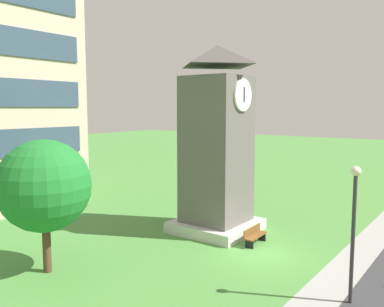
# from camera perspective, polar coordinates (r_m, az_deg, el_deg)

# --- Properties ---
(ground_plane) EXTENTS (160.00, 160.00, 0.00)m
(ground_plane) POSITION_cam_1_polar(r_m,az_deg,el_deg) (20.27, 9.42, -13.90)
(ground_plane) COLOR #4C893D
(kerb_strip) EXTENTS (120.00, 1.60, 0.01)m
(kerb_strip) POSITION_cam_1_polar(r_m,az_deg,el_deg) (18.95, 20.33, -15.69)
(kerb_strip) COLOR #9E9E99
(kerb_strip) RESTS_ON ground
(clock_tower) EXTENTS (4.27, 4.27, 10.45)m
(clock_tower) POSITION_cam_1_polar(r_m,az_deg,el_deg) (22.69, 3.51, 0.50)
(clock_tower) COLOR #605B56
(clock_tower) RESTS_ON ground
(park_bench) EXTENTS (1.81, 0.53, 0.88)m
(park_bench) POSITION_cam_1_polar(r_m,az_deg,el_deg) (21.51, 8.87, -11.38)
(park_bench) COLOR brown
(park_bench) RESTS_ON ground
(street_lamp) EXTENTS (0.36, 0.36, 5.00)m
(street_lamp) POSITION_cam_1_polar(r_m,az_deg,el_deg) (15.51, 21.95, -8.40)
(street_lamp) COLOR #333338
(street_lamp) RESTS_ON ground
(tree_streetside) EXTENTS (3.93, 3.93, 5.74)m
(tree_streetside) POSITION_cam_1_polar(r_m,az_deg,el_deg) (18.09, -20.20, -4.33)
(tree_streetside) COLOR #513823
(tree_streetside) RESTS_ON ground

